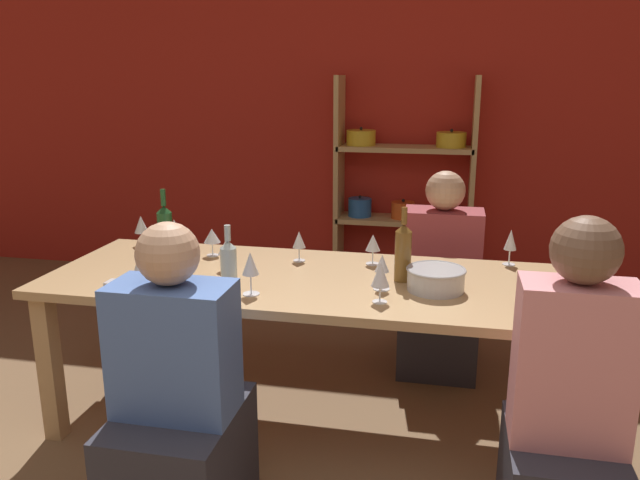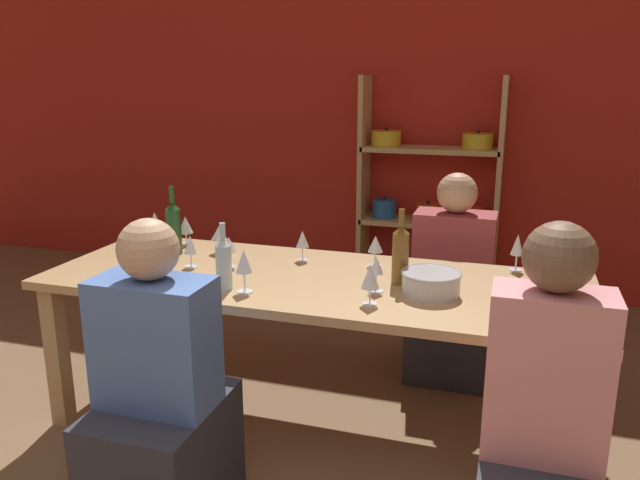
% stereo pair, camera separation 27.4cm
% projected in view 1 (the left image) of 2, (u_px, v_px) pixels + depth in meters
% --- Properties ---
extents(wall_back_red, '(8.80, 0.06, 2.70)m').
position_uv_depth(wall_back_red, '(374.00, 113.00, 4.77)').
color(wall_back_red, red).
rests_on(wall_back_red, ground_plane).
extents(shelf_unit, '(1.02, 0.30, 1.63)m').
position_uv_depth(shelf_unit, '(402.00, 208.00, 4.71)').
color(shelf_unit, tan).
rests_on(shelf_unit, ground_plane).
extents(dining_table, '(2.46, 0.89, 0.74)m').
position_uv_depth(dining_table, '(315.00, 294.00, 2.85)').
color(dining_table, tan).
rests_on(dining_table, ground_plane).
extents(mixing_bowl, '(0.25, 0.25, 0.10)m').
position_uv_depth(mixing_bowl, '(436.00, 278.00, 2.65)').
color(mixing_bowl, '#B7BABC').
rests_on(mixing_bowl, dining_table).
extents(wine_bottle_green, '(0.08, 0.08, 0.35)m').
position_uv_depth(wine_bottle_green, '(165.00, 231.00, 3.10)').
color(wine_bottle_green, '#1E4C23').
rests_on(wine_bottle_green, dining_table).
extents(wine_bottle_dark, '(0.07, 0.07, 0.34)m').
position_uv_depth(wine_bottle_dark, '(403.00, 252.00, 2.75)').
color(wine_bottle_dark, brown).
rests_on(wine_bottle_dark, dining_table).
extents(wine_bottle_amber, '(0.07, 0.07, 0.29)m').
position_uv_depth(wine_bottle_amber, '(229.00, 265.00, 2.61)').
color(wine_bottle_amber, '#B2C6C1').
rests_on(wine_bottle_amber, dining_table).
extents(wine_glass_red_a, '(0.06, 0.06, 0.15)m').
position_uv_depth(wine_glass_red_a, '(299.00, 241.00, 3.06)').
color(wine_glass_red_a, white).
rests_on(wine_glass_red_a, dining_table).
extents(wine_glass_empty_a, '(0.07, 0.07, 0.17)m').
position_uv_depth(wine_glass_empty_a, '(380.00, 275.00, 2.49)').
color(wine_glass_empty_a, white).
rests_on(wine_glass_empty_a, dining_table).
extents(wine_glass_white_a, '(0.07, 0.07, 0.15)m').
position_uv_depth(wine_glass_white_a, '(382.00, 265.00, 2.65)').
color(wine_glass_white_a, white).
rests_on(wine_glass_white_a, dining_table).
extents(wine_glass_empty_b, '(0.07, 0.07, 0.18)m').
position_uv_depth(wine_glass_empty_b, '(250.00, 265.00, 2.58)').
color(wine_glass_empty_b, white).
rests_on(wine_glass_empty_b, dining_table).
extents(wine_glass_white_b, '(0.08, 0.08, 0.14)m').
position_uv_depth(wine_glass_white_b, '(212.00, 237.00, 3.15)').
color(wine_glass_white_b, white).
rests_on(wine_glass_white_b, dining_table).
extents(wine_glass_red_b, '(0.06, 0.06, 0.18)m').
position_uv_depth(wine_glass_red_b, '(511.00, 241.00, 2.99)').
color(wine_glass_red_b, white).
rests_on(wine_glass_red_b, dining_table).
extents(wine_glass_empty_c, '(0.08, 0.08, 0.16)m').
position_uv_depth(wine_glass_empty_c, '(141.00, 225.00, 3.34)').
color(wine_glass_empty_c, white).
rests_on(wine_glass_empty_c, dining_table).
extents(wine_glass_empty_d, '(0.06, 0.06, 0.16)m').
position_uv_depth(wine_glass_empty_d, '(187.00, 249.00, 2.90)').
color(wine_glass_empty_d, white).
rests_on(wine_glass_empty_d, dining_table).
extents(wine_glass_white_c, '(0.07, 0.07, 0.15)m').
position_uv_depth(wine_glass_white_c, '(373.00, 244.00, 3.00)').
color(wine_glass_white_c, white).
rests_on(wine_glass_white_c, dining_table).
extents(wine_glass_red_c, '(0.08, 0.08, 0.15)m').
position_uv_depth(wine_glass_red_c, '(227.00, 248.00, 2.91)').
color(wine_glass_red_c, white).
rests_on(wine_glass_red_c, dining_table).
extents(wine_glass_white_d, '(0.07, 0.07, 0.17)m').
position_uv_depth(wine_glass_white_d, '(140.00, 267.00, 2.59)').
color(wine_glass_white_d, white).
rests_on(wine_glass_white_d, dining_table).
extents(wine_glass_white_e, '(0.08, 0.08, 0.16)m').
position_uv_depth(wine_glass_white_e, '(174.00, 229.00, 3.28)').
color(wine_glass_white_e, white).
rests_on(wine_glass_white_e, dining_table).
extents(cell_phone, '(0.15, 0.07, 0.01)m').
position_uv_depth(cell_phone, '(123.00, 283.00, 2.74)').
color(cell_phone, silver).
rests_on(cell_phone, dining_table).
extents(person_near_a, '(0.35, 0.44, 1.23)m').
position_uv_depth(person_near_a, '(563.00, 449.00, 2.00)').
color(person_near_a, '#2D2D38').
rests_on(person_near_a, ground_plane).
extents(person_far_a, '(0.43, 0.53, 1.13)m').
position_uv_depth(person_far_a, '(440.00, 298.00, 3.53)').
color(person_far_a, '#2D2D38').
rests_on(person_far_a, ground_plane).
extents(person_near_b, '(0.42, 0.52, 1.16)m').
position_uv_depth(person_near_b, '(179.00, 425.00, 2.21)').
color(person_near_b, '#2D2D38').
rests_on(person_near_b, ground_plane).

